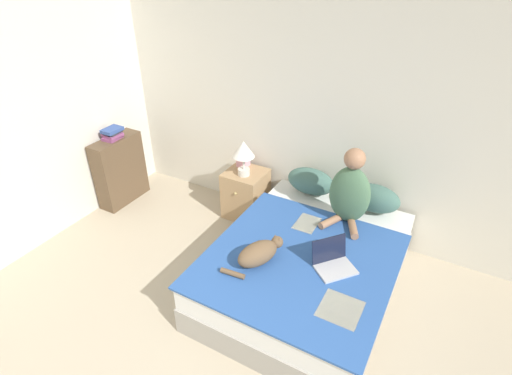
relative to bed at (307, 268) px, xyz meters
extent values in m
cube|color=beige|center=(-0.15, 1.06, 1.03)|extent=(6.17, 0.05, 2.55)
cube|color=beige|center=(-2.76, -0.56, 1.03)|extent=(0.05, 4.18, 2.55)
cube|color=#9E998E|center=(0.00, 0.01, -0.12)|extent=(1.48, 1.97, 0.26)
cube|color=silver|center=(0.00, 0.01, 0.12)|extent=(1.46, 1.94, 0.22)
cube|color=#2D569E|center=(0.00, -0.19, 0.24)|extent=(1.53, 1.58, 0.02)
cube|color=silver|center=(-0.14, 0.31, 0.25)|extent=(0.20, 0.28, 0.01)
cube|color=silver|center=(0.47, -0.53, 0.25)|extent=(0.30, 0.30, 0.01)
ellipsoid|color=#42665B|center=(-0.33, 0.83, 0.39)|extent=(0.50, 0.27, 0.28)
ellipsoid|color=#42665B|center=(0.33, 0.83, 0.39)|extent=(0.50, 0.27, 0.28)
ellipsoid|color=#476B4C|center=(0.16, 0.54, 0.54)|extent=(0.38, 0.21, 0.58)
sphere|color=#9E7051|center=(0.16, 0.54, 0.91)|extent=(0.19, 0.19, 0.19)
cylinder|color=#9E7051|center=(0.06, 0.41, 0.29)|extent=(0.18, 0.27, 0.07)
cylinder|color=#9E7051|center=(0.27, 0.41, 0.29)|extent=(0.18, 0.27, 0.07)
ellipsoid|color=brown|center=(-0.29, -0.40, 0.35)|extent=(0.33, 0.42, 0.20)
sphere|color=brown|center=(-0.21, -0.21, 0.37)|extent=(0.10, 0.10, 0.10)
cone|color=brown|center=(-0.23, -0.20, 0.41)|extent=(0.05, 0.05, 0.05)
cone|color=brown|center=(-0.18, -0.22, 0.41)|extent=(0.05, 0.05, 0.05)
cylinder|color=brown|center=(-0.40, -0.62, 0.27)|extent=(0.21, 0.06, 0.04)
cube|color=#B7B7BC|center=(0.31, -0.17, 0.26)|extent=(0.36, 0.37, 0.02)
cube|color=black|center=(0.21, -0.09, 0.38)|extent=(0.24, 0.27, 0.21)
cube|color=tan|center=(-1.09, 0.77, 0.04)|extent=(0.44, 0.43, 0.57)
sphere|color=tan|center=(-1.09, 0.55, 0.16)|extent=(0.03, 0.03, 0.03)
cylinder|color=beige|center=(-1.08, 0.71, 0.36)|extent=(0.13, 0.13, 0.07)
cylinder|color=beige|center=(-1.08, 0.71, 0.47)|extent=(0.02, 0.02, 0.15)
cone|color=white|center=(-1.08, 0.71, 0.64)|extent=(0.24, 0.24, 0.18)
cube|color=#E09EB2|center=(-1.19, 0.89, 0.38)|extent=(0.12, 0.12, 0.11)
ellipsoid|color=white|center=(-1.19, 0.89, 0.45)|extent=(0.06, 0.04, 0.03)
cube|color=brown|center=(-2.59, 0.31, 0.17)|extent=(0.23, 0.63, 0.83)
cube|color=#844270|center=(-2.59, 0.30, 0.60)|extent=(0.17, 0.21, 0.03)
cube|color=#844270|center=(-2.59, 0.31, 0.64)|extent=(0.20, 0.20, 0.03)
cube|color=#2D2D33|center=(-2.59, 0.32, 0.66)|extent=(0.16, 0.20, 0.02)
cube|color=#334C8E|center=(-2.59, 0.31, 0.70)|extent=(0.16, 0.22, 0.04)
camera|label=1|loc=(0.91, -2.59, 2.52)|focal=28.00mm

